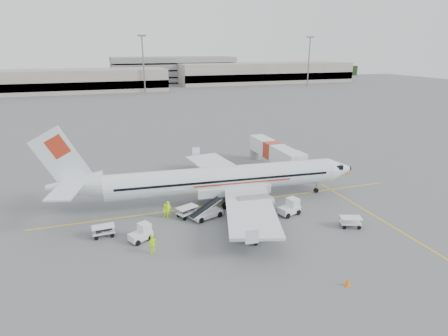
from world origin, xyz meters
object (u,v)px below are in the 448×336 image
Objects in this scene: tug_mid at (259,231)px; belt_loader at (207,207)px; aircraft at (224,162)px; jet_bridge at (272,156)px; tug_fore at (289,207)px; tug_aft at (140,233)px.

belt_loader is at bearing 125.10° from tug_mid.
aircraft reaches higher than belt_loader.
tug_mid is (3.52, -6.07, -0.40)m from belt_loader.
aircraft is 14.90m from jet_bridge.
jet_bridge is (10.97, 9.67, -2.87)m from aircraft.
aircraft is 10.58m from tug_mid.
aircraft is at bearing 30.31° from belt_loader.
aircraft is at bearing 97.06° from tug_mid.
aircraft is 9.05m from tug_fore.
belt_loader is 2.11× the size of tug_mid.
belt_loader is 1.93× the size of tug_fore.
belt_loader is (-14.13, -13.34, -0.85)m from jet_bridge.
belt_loader is at bearing -6.21° from tug_aft.
aircraft is at bearing -140.52° from jet_bridge.
jet_bridge reaches higher than belt_loader.
tug_fore is (8.85, -2.10, -0.32)m from belt_loader.
belt_loader is (-3.17, -3.67, -3.72)m from aircraft.
tug_fore is 16.30m from tug_aft.
jet_bridge is at bearing 24.44° from belt_loader.
jet_bridge is 3.50× the size of belt_loader.
tug_aft is (-7.44, -2.84, -0.40)m from belt_loader.
tug_mid is at bearing -78.75° from belt_loader.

